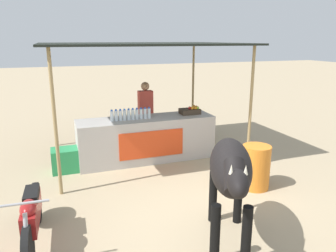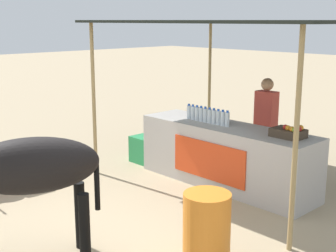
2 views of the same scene
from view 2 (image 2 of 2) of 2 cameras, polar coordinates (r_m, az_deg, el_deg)
ground_plane at (r=6.12m, az=-6.63°, el=-11.94°), size 60.00×60.00×0.00m
stall_counter at (r=7.38m, az=7.01°, el=-3.59°), size 3.00×0.82×0.96m
stall_awning at (r=7.33m, az=8.98°, el=11.86°), size 4.20×3.20×2.55m
water_bottle_row at (r=7.43m, az=4.82°, el=1.29°), size 0.88×0.07×0.25m
fruit_crate at (r=6.68m, az=14.54°, el=-0.75°), size 0.44×0.32×0.18m
vendor_behind_counter at (r=7.76m, az=11.79°, el=-0.14°), size 0.34×0.22×1.65m
cooler_box at (r=8.54m, az=-2.42°, el=-2.92°), size 0.60×0.44×0.48m
water_barrel at (r=5.06m, az=4.73°, el=-12.44°), size 0.51×0.51×0.80m
cow at (r=5.06m, az=-16.96°, el=-5.23°), size 1.13×1.79×1.44m
motorcycle_parked at (r=7.65m, az=-19.45°, el=-4.06°), size 0.55×1.80×0.90m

